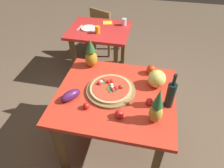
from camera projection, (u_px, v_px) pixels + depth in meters
ground_plane at (115, 140)px, 2.43m from camera, size 10.00×10.00×0.00m
display_table at (115, 101)px, 1.98m from camera, size 1.13×1.00×0.77m
background_table at (99, 37)px, 3.03m from camera, size 0.88×0.74×0.77m
dining_chair at (104, 28)px, 3.58m from camera, size 0.52×0.52×0.85m
pizza_board at (111, 90)px, 1.94m from camera, size 0.47×0.47×0.02m
pizza at (111, 88)px, 1.92m from camera, size 0.40×0.40×0.06m
wine_bottle at (171, 95)px, 1.73m from camera, size 0.08×0.08×0.35m
pineapple_left at (157, 108)px, 1.58m from camera, size 0.11×0.11×0.34m
pineapple_right at (91, 54)px, 2.16m from camera, size 0.13×0.13×0.33m
melon at (157, 79)px, 1.95m from camera, size 0.18×0.18×0.18m
bell_pepper at (151, 70)px, 2.13m from camera, size 0.10×0.10×0.11m
eggplant at (71, 95)px, 1.84m from camera, size 0.19×0.21×0.09m
tomato_beside_pepper at (86, 106)px, 1.76m from camera, size 0.06×0.06×0.06m
tomato_by_bottle at (149, 102)px, 1.80m from camera, size 0.06×0.06×0.06m
tomato_near_board at (119, 114)px, 1.69m from camera, size 0.08×0.08×0.08m
drinking_glass_juice at (97, 30)px, 2.82m from camera, size 0.07×0.07×0.10m
drinking_glass_water at (124, 22)px, 3.00m from camera, size 0.07×0.07×0.10m
dinner_plate at (89, 28)px, 2.94m from camera, size 0.22×0.22×0.02m
fork_utensil at (79, 28)px, 2.96m from camera, size 0.03×0.18×0.01m
knife_utensil at (98, 29)px, 2.92m from camera, size 0.02×0.18×0.01m
napkin_folded at (108, 23)px, 3.09m from camera, size 0.17×0.15×0.01m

